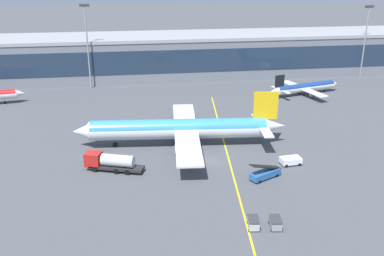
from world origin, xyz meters
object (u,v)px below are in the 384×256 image
at_px(pushback_tug, 291,160).
at_px(baggage_cart_1, 276,223).
at_px(baggage_cart_0, 253,223).
at_px(main_airliner, 180,129).
at_px(commuter_jet_near, 305,87).
at_px(belt_loader, 265,173).
at_px(fuel_tanker, 110,162).

bearing_deg(pushback_tug, baggage_cart_1, -115.84).
xyz_separation_m(baggage_cart_0, baggage_cart_1, (3.17, -0.47, 0.00)).
bearing_deg(baggage_cart_0, pushback_tug, 56.65).
bearing_deg(main_airliner, commuter_jet_near, 38.80).
distance_m(baggage_cart_0, commuter_jet_near, 72.22).
bearing_deg(commuter_jet_near, main_airliner, -141.20).
distance_m(main_airliner, belt_loader, 21.61).
xyz_separation_m(baggage_cart_0, commuter_jet_near, (33.42, 64.01, 1.36)).
relative_size(fuel_tanker, baggage_cart_1, 3.87).
height_order(main_airliner, fuel_tanker, main_airliner).
bearing_deg(belt_loader, main_airliner, 127.45).
bearing_deg(belt_loader, pushback_tug, 36.40).
distance_m(pushback_tug, baggage_cart_1, 22.21).
xyz_separation_m(main_airliner, pushback_tug, (19.61, -12.18, -2.85)).
xyz_separation_m(belt_loader, baggage_cart_1, (-3.11, -15.14, -0.21)).
bearing_deg(fuel_tanker, baggage_cart_0, -46.39).
relative_size(pushback_tug, belt_loader, 0.59).
bearing_deg(baggage_cart_0, belt_loader, 66.85).
relative_size(fuel_tanker, pushback_tug, 2.75).
bearing_deg(pushback_tug, baggage_cart_0, -123.35).
bearing_deg(main_airliner, belt_loader, -52.55).
bearing_deg(commuter_jet_near, baggage_cart_1, -115.14).
distance_m(fuel_tanker, baggage_cart_0, 30.20).
height_order(baggage_cart_1, commuter_jet_near, commuter_jet_near).
bearing_deg(pushback_tug, commuter_jet_near, 65.18).
distance_m(baggage_cart_0, baggage_cart_1, 3.20).
relative_size(fuel_tanker, baggage_cart_0, 3.87).
bearing_deg(baggage_cart_1, commuter_jet_near, 64.86).
bearing_deg(pushback_tug, main_airliner, 148.17).
distance_m(fuel_tanker, commuter_jet_near, 68.70).
bearing_deg(belt_loader, commuter_jet_near, 61.18).
relative_size(main_airliner, baggage_cart_0, 15.46).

